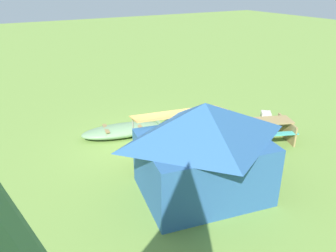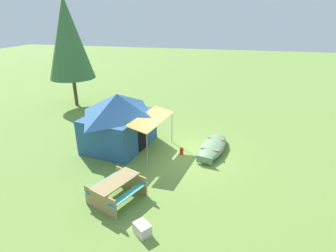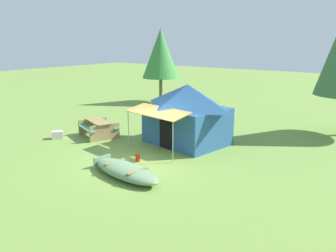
{
  "view_description": "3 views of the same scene",
  "coord_description": "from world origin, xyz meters",
  "px_view_note": "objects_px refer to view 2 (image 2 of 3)",
  "views": [
    {
      "loc": [
        4.71,
        9.14,
        5.29
      ],
      "look_at": [
        0.19,
        1.18,
        1.26
      ],
      "focal_mm": 35.94,
      "sensor_mm": 36.0,
      "label": 1
    },
    {
      "loc": [
        -10.62,
        -1.96,
        5.83
      ],
      "look_at": [
        0.1,
        0.59,
        1.27
      ],
      "focal_mm": 28.86,
      "sensor_mm": 36.0,
      "label": 2
    },
    {
      "loc": [
        8.05,
        -9.26,
        4.38
      ],
      "look_at": [
        0.52,
        1.12,
        1.19
      ],
      "focal_mm": 37.42,
      "sensor_mm": 36.0,
      "label": 3
    }
  ],
  "objects_px": {
    "canvas_cabin_tent": "(119,120)",
    "fuel_can": "(182,151)",
    "beached_rowboat": "(213,147)",
    "cooler_box": "(142,229)",
    "pine_tree_back_right": "(68,38)",
    "picnic_table": "(116,188)"
  },
  "relations": [
    {
      "from": "beached_rowboat",
      "to": "picnic_table",
      "type": "bearing_deg",
      "value": 146.49
    },
    {
      "from": "pine_tree_back_right",
      "to": "canvas_cabin_tent",
      "type": "bearing_deg",
      "value": -133.78
    },
    {
      "from": "canvas_cabin_tent",
      "to": "picnic_table",
      "type": "relative_size",
      "value": 1.96
    },
    {
      "from": "canvas_cabin_tent",
      "to": "picnic_table",
      "type": "height_order",
      "value": "canvas_cabin_tent"
    },
    {
      "from": "canvas_cabin_tent",
      "to": "fuel_can",
      "type": "relative_size",
      "value": 13.59
    },
    {
      "from": "cooler_box",
      "to": "pine_tree_back_right",
      "type": "distance_m",
      "value": 13.86
    },
    {
      "from": "pine_tree_back_right",
      "to": "picnic_table",
      "type": "bearing_deg",
      "value": -142.62
    },
    {
      "from": "picnic_table",
      "to": "fuel_can",
      "type": "bearing_deg",
      "value": -22.52
    },
    {
      "from": "fuel_can",
      "to": "pine_tree_back_right",
      "type": "distance_m",
      "value": 10.86
    },
    {
      "from": "beached_rowboat",
      "to": "canvas_cabin_tent",
      "type": "xyz_separation_m",
      "value": [
        -0.45,
        4.35,
        1.11
      ]
    },
    {
      "from": "beached_rowboat",
      "to": "fuel_can",
      "type": "bearing_deg",
      "value": 115.49
    },
    {
      "from": "beached_rowboat",
      "to": "pine_tree_back_right",
      "type": "xyz_separation_m",
      "value": [
        4.72,
        9.75,
        4.21
      ]
    },
    {
      "from": "beached_rowboat",
      "to": "pine_tree_back_right",
      "type": "height_order",
      "value": "pine_tree_back_right"
    },
    {
      "from": "fuel_can",
      "to": "pine_tree_back_right",
      "type": "height_order",
      "value": "pine_tree_back_right"
    },
    {
      "from": "picnic_table",
      "to": "cooler_box",
      "type": "distance_m",
      "value": 1.87
    },
    {
      "from": "canvas_cabin_tent",
      "to": "cooler_box",
      "type": "distance_m",
      "value": 5.97
    },
    {
      "from": "picnic_table",
      "to": "fuel_can",
      "type": "relative_size",
      "value": 6.91
    },
    {
      "from": "canvas_cabin_tent",
      "to": "cooler_box",
      "type": "height_order",
      "value": "canvas_cabin_tent"
    },
    {
      "from": "picnic_table",
      "to": "cooler_box",
      "type": "bearing_deg",
      "value": -134.15
    },
    {
      "from": "beached_rowboat",
      "to": "fuel_can",
      "type": "distance_m",
      "value": 1.47
    },
    {
      "from": "canvas_cabin_tent",
      "to": "fuel_can",
      "type": "xyz_separation_m",
      "value": [
        -0.18,
        -3.02,
        -1.17
      ]
    },
    {
      "from": "beached_rowboat",
      "to": "canvas_cabin_tent",
      "type": "distance_m",
      "value": 4.52
    }
  ]
}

